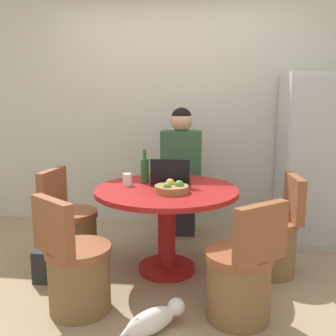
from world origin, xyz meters
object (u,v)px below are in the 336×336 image
(chair_near_left_corner, at_px, (77,273))
(cat, at_px, (155,319))
(chair_near_right_corner, at_px, (240,280))
(laptop, at_px, (171,179))
(chair_left_side, at_px, (71,231))
(chair_right_side, at_px, (272,241))
(refrigerator, at_px, (315,159))
(bottle, at_px, (145,170))
(handbag, at_px, (53,266))
(fruit_bowl, at_px, (172,188))
(person_seated, at_px, (181,167))
(dining_table, at_px, (167,208))

(chair_near_left_corner, bearing_deg, cat, -160.45)
(chair_near_left_corner, xyz_separation_m, chair_near_right_corner, (1.10, 0.02, 0.00))
(chair_near_left_corner, relative_size, cat, 2.15)
(chair_near_right_corner, relative_size, cat, 2.15)
(laptop, distance_m, cat, 1.23)
(chair_left_side, height_order, chair_right_side, same)
(refrigerator, relative_size, bottle, 5.74)
(handbag, bearing_deg, fruit_bowl, 10.46)
(chair_near_right_corner, xyz_separation_m, person_seated, (-0.51, 1.49, 0.47))
(chair_near_left_corner, xyz_separation_m, fruit_bowl, (0.59, 0.57, 0.48))
(chair_left_side, xyz_separation_m, chair_near_right_corner, (1.44, -0.78, 0.00))
(chair_near_left_corner, height_order, handbag, chair_near_left_corner)
(person_seated, xyz_separation_m, cat, (-0.03, -1.69, -0.67))
(person_seated, xyz_separation_m, handbag, (-0.94, -1.12, -0.62))
(chair_near_right_corner, height_order, person_seated, person_seated)
(chair_left_side, bearing_deg, chair_right_side, -84.32)
(chair_left_side, distance_m, bottle, 0.87)
(bottle, xyz_separation_m, handbag, (-0.67, -0.48, -0.71))
(chair_left_side, bearing_deg, person_seated, -45.92)
(chair_left_side, xyz_separation_m, person_seated, (0.93, 0.70, 0.47))
(fruit_bowl, relative_size, bottle, 0.91)
(handbag, bearing_deg, cat, -32.52)
(refrigerator, distance_m, bottle, 1.77)
(chair_left_side, height_order, laptop, laptop)
(chair_near_right_corner, height_order, cat, chair_near_right_corner)
(laptop, xyz_separation_m, bottle, (-0.23, 0.04, 0.07))
(cat, bearing_deg, bottle, 58.13)
(handbag, bearing_deg, chair_near_right_corner, -14.37)
(laptop, bearing_deg, chair_near_right_corner, 123.86)
(fruit_bowl, bearing_deg, chair_left_side, 165.48)
(cat, relative_size, handbag, 1.29)
(chair_near_right_corner, distance_m, person_seated, 1.64)
(bottle, bearing_deg, chair_near_left_corner, -110.54)
(dining_table, distance_m, chair_near_left_corner, 0.92)
(refrigerator, distance_m, chair_near_left_corner, 2.58)
(refrigerator, height_order, handbag, refrigerator)
(chair_right_side, xyz_separation_m, laptop, (-0.86, 0.07, 0.49))
(dining_table, distance_m, laptop, 0.26)
(chair_left_side, relative_size, chair_near_left_corner, 1.00)
(chair_right_side, xyz_separation_m, cat, (-0.85, -0.95, -0.20))
(refrigerator, height_order, person_seated, refrigerator)
(refrigerator, relative_size, fruit_bowl, 6.30)
(chair_near_right_corner, relative_size, chair_right_side, 1.00)
(refrigerator, bearing_deg, chair_right_side, -121.48)
(chair_near_left_corner, relative_size, chair_near_right_corner, 1.00)
(chair_left_side, relative_size, fruit_bowl, 3.10)
(chair_right_side, bearing_deg, dining_table, -90.00)
(dining_table, relative_size, laptop, 3.60)
(person_seated, distance_m, bottle, 0.70)
(laptop, bearing_deg, refrigerator, -150.66)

